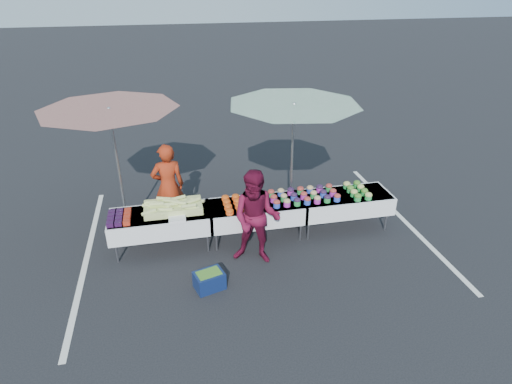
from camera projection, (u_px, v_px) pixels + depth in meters
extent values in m
plane|color=black|center=(256.00, 237.00, 8.50)|extent=(80.00, 80.00, 0.00)
cube|color=silver|center=(87.00, 256.00, 7.90)|extent=(0.10, 5.00, 0.00)
cube|color=silver|center=(403.00, 219.00, 9.09)|extent=(0.10, 5.00, 0.00)
cube|color=white|center=(160.00, 214.00, 7.83)|extent=(1.80, 0.75, 0.04)
cube|color=white|center=(161.00, 222.00, 7.90)|extent=(1.86, 0.81, 0.36)
cylinder|color=slate|center=(117.00, 253.00, 7.66)|extent=(0.04, 0.04, 0.39)
cylinder|color=slate|center=(119.00, 236.00, 8.18)|extent=(0.04, 0.04, 0.39)
cylinder|color=slate|center=(208.00, 242.00, 7.97)|extent=(0.04, 0.04, 0.39)
cylinder|color=slate|center=(205.00, 226.00, 8.48)|extent=(0.04, 0.04, 0.39)
cube|color=white|center=(256.00, 205.00, 8.16)|extent=(1.80, 0.75, 0.04)
cube|color=white|center=(256.00, 212.00, 8.24)|extent=(1.86, 0.81, 0.36)
cylinder|color=slate|center=(217.00, 241.00, 8.00)|extent=(0.04, 0.04, 0.39)
cylinder|color=slate|center=(213.00, 225.00, 8.51)|extent=(0.04, 0.04, 0.39)
cylinder|color=slate|center=(300.00, 232.00, 8.30)|extent=(0.04, 0.04, 0.39)
cylinder|color=slate|center=(292.00, 216.00, 8.82)|extent=(0.04, 0.04, 0.39)
cube|color=white|center=(344.00, 195.00, 8.50)|extent=(1.80, 0.75, 0.04)
cube|color=white|center=(344.00, 202.00, 8.57)|extent=(1.86, 0.81, 0.36)
cylinder|color=slate|center=(308.00, 231.00, 8.33)|extent=(0.04, 0.04, 0.39)
cylinder|color=slate|center=(299.00, 216.00, 8.85)|extent=(0.04, 0.04, 0.39)
cylinder|color=slate|center=(386.00, 221.00, 8.64)|extent=(0.04, 0.04, 0.39)
cylinder|color=slate|center=(373.00, 208.00, 9.15)|extent=(0.04, 0.04, 0.39)
cube|color=black|center=(110.00, 224.00, 7.41)|extent=(0.12, 0.12, 0.08)
cube|color=black|center=(111.00, 220.00, 7.53)|extent=(0.12, 0.12, 0.08)
cube|color=black|center=(111.00, 216.00, 7.65)|extent=(0.12, 0.12, 0.08)
cube|color=black|center=(112.00, 212.00, 7.77)|extent=(0.12, 0.12, 0.08)
cube|color=black|center=(118.00, 223.00, 7.43)|extent=(0.12, 0.12, 0.08)
cube|color=black|center=(119.00, 219.00, 7.56)|extent=(0.12, 0.12, 0.08)
cube|color=black|center=(119.00, 215.00, 7.68)|extent=(0.12, 0.12, 0.08)
cube|color=black|center=(120.00, 212.00, 7.80)|extent=(0.12, 0.12, 0.08)
cube|color=maroon|center=(127.00, 223.00, 7.46)|extent=(0.12, 0.12, 0.08)
cube|color=maroon|center=(127.00, 219.00, 7.58)|extent=(0.12, 0.12, 0.08)
cube|color=maroon|center=(128.00, 215.00, 7.70)|extent=(0.12, 0.12, 0.08)
cube|color=maroon|center=(128.00, 211.00, 7.83)|extent=(0.12, 0.12, 0.08)
cube|color=tan|center=(173.00, 207.00, 7.88)|extent=(1.05, 0.55, 0.14)
cylinder|color=tan|center=(189.00, 200.00, 8.05)|extent=(0.27, 0.09, 0.10)
cylinder|color=tan|center=(152.00, 203.00, 7.80)|extent=(0.27, 0.14, 0.07)
cylinder|color=tan|center=(179.00, 203.00, 7.74)|extent=(0.27, 0.14, 0.09)
cylinder|color=tan|center=(149.00, 207.00, 7.81)|extent=(0.27, 0.15, 0.10)
cylinder|color=tan|center=(163.00, 205.00, 7.75)|extent=(0.27, 0.15, 0.08)
cylinder|color=tan|center=(171.00, 201.00, 7.85)|extent=(0.27, 0.10, 0.10)
cylinder|color=tan|center=(171.00, 204.00, 7.74)|extent=(0.27, 0.07, 0.08)
cylinder|color=tan|center=(166.00, 210.00, 7.66)|extent=(0.27, 0.14, 0.09)
cylinder|color=tan|center=(164.00, 199.00, 7.97)|extent=(0.27, 0.12, 0.08)
cylinder|color=tan|center=(197.00, 200.00, 8.02)|extent=(0.27, 0.16, 0.08)
cylinder|color=tan|center=(155.00, 205.00, 7.74)|extent=(0.27, 0.11, 0.07)
cylinder|color=tan|center=(169.00, 213.00, 7.64)|extent=(0.27, 0.10, 0.07)
cylinder|color=tan|center=(178.00, 198.00, 7.97)|extent=(0.27, 0.12, 0.08)
cylinder|color=tan|center=(149.00, 212.00, 7.57)|extent=(0.27, 0.15, 0.08)
cylinder|color=tan|center=(154.00, 203.00, 7.79)|extent=(0.27, 0.10, 0.08)
cylinder|color=tan|center=(185.00, 204.00, 7.83)|extent=(0.27, 0.16, 0.10)
cylinder|color=tan|center=(157.00, 204.00, 7.70)|extent=(0.27, 0.12, 0.09)
cylinder|color=tan|center=(189.00, 206.00, 7.67)|extent=(0.27, 0.09, 0.07)
cylinder|color=tan|center=(192.00, 208.00, 7.74)|extent=(0.27, 0.10, 0.09)
cylinder|color=tan|center=(187.00, 207.00, 7.78)|extent=(0.27, 0.12, 0.09)
cylinder|color=tan|center=(178.00, 199.00, 8.08)|extent=(0.27, 0.10, 0.08)
cylinder|color=tan|center=(193.00, 201.00, 7.88)|extent=(0.27, 0.14, 0.10)
cube|color=white|center=(177.00, 219.00, 7.60)|extent=(0.30, 0.25, 0.05)
cylinder|color=#F4541B|center=(230.00, 213.00, 7.80)|extent=(0.15, 0.15, 0.05)
ellipsoid|color=red|center=(230.00, 211.00, 7.78)|extent=(0.15, 0.15, 0.08)
cylinder|color=#F4541B|center=(228.00, 208.00, 7.95)|extent=(0.15, 0.15, 0.05)
ellipsoid|color=red|center=(228.00, 206.00, 7.93)|extent=(0.15, 0.15, 0.08)
cylinder|color=#F4541B|center=(227.00, 203.00, 8.11)|extent=(0.15, 0.15, 0.05)
ellipsoid|color=red|center=(227.00, 202.00, 8.09)|extent=(0.15, 0.15, 0.08)
cylinder|color=#F4541B|center=(225.00, 199.00, 8.27)|extent=(0.15, 0.15, 0.05)
ellipsoid|color=red|center=(225.00, 197.00, 8.25)|extent=(0.15, 0.15, 0.08)
cylinder|color=#F4541B|center=(241.00, 212.00, 7.83)|extent=(0.15, 0.15, 0.05)
ellipsoid|color=red|center=(241.00, 210.00, 7.81)|extent=(0.15, 0.15, 0.08)
cylinder|color=#F4541B|center=(239.00, 207.00, 7.99)|extent=(0.15, 0.15, 0.05)
ellipsoid|color=red|center=(239.00, 205.00, 7.97)|extent=(0.15, 0.15, 0.08)
cylinder|color=#F4541B|center=(237.00, 202.00, 8.15)|extent=(0.15, 0.15, 0.05)
ellipsoid|color=red|center=(237.00, 201.00, 8.13)|extent=(0.15, 0.15, 0.08)
cylinder|color=#F4541B|center=(236.00, 198.00, 8.30)|extent=(0.15, 0.15, 0.05)
ellipsoid|color=red|center=(236.00, 196.00, 8.28)|extent=(0.15, 0.15, 0.08)
cylinder|color=#F4541B|center=(251.00, 210.00, 7.87)|extent=(0.15, 0.15, 0.05)
ellipsoid|color=red|center=(251.00, 209.00, 7.85)|extent=(0.15, 0.15, 0.08)
cylinder|color=#F4541B|center=(249.00, 206.00, 8.03)|extent=(0.15, 0.15, 0.05)
ellipsoid|color=red|center=(249.00, 204.00, 8.01)|extent=(0.15, 0.15, 0.08)
cylinder|color=#F4541B|center=(247.00, 201.00, 8.18)|extent=(0.15, 0.15, 0.05)
ellipsoid|color=red|center=(247.00, 199.00, 8.16)|extent=(0.15, 0.15, 0.08)
cylinder|color=#F4541B|center=(246.00, 197.00, 8.34)|extent=(0.15, 0.15, 0.05)
ellipsoid|color=red|center=(246.00, 195.00, 8.32)|extent=(0.15, 0.15, 0.08)
cylinder|color=blue|center=(277.00, 205.00, 8.00)|extent=(0.13, 0.13, 0.10)
ellipsoid|color=maroon|center=(277.00, 202.00, 7.98)|extent=(0.14, 0.14, 0.10)
cylinder|color=#B627A8|center=(274.00, 200.00, 8.19)|extent=(0.13, 0.13, 0.10)
ellipsoid|color=maroon|center=(274.00, 197.00, 8.17)|extent=(0.14, 0.14, 0.10)
cylinder|color=green|center=(271.00, 194.00, 8.39)|extent=(0.13, 0.13, 0.10)
ellipsoid|color=maroon|center=(271.00, 192.00, 8.36)|extent=(0.14, 0.14, 0.10)
cylinder|color=#B627A8|center=(287.00, 204.00, 8.04)|extent=(0.13, 0.13, 0.10)
ellipsoid|color=#A2874F|center=(287.00, 201.00, 8.01)|extent=(0.14, 0.14, 0.10)
cylinder|color=green|center=(284.00, 198.00, 8.23)|extent=(0.13, 0.13, 0.10)
ellipsoid|color=#A2874F|center=(284.00, 196.00, 8.20)|extent=(0.14, 0.14, 0.10)
cylinder|color=blue|center=(281.00, 193.00, 8.42)|extent=(0.13, 0.13, 0.10)
ellipsoid|color=#A2874F|center=(281.00, 191.00, 8.40)|extent=(0.14, 0.14, 0.10)
cylinder|color=green|center=(297.00, 203.00, 8.08)|extent=(0.13, 0.13, 0.10)
ellipsoid|color=black|center=(297.00, 200.00, 8.05)|extent=(0.14, 0.14, 0.10)
cylinder|color=blue|center=(294.00, 197.00, 8.27)|extent=(0.13, 0.13, 0.10)
ellipsoid|color=black|center=(294.00, 195.00, 8.24)|extent=(0.14, 0.14, 0.10)
cylinder|color=#B627A8|center=(291.00, 192.00, 8.46)|extent=(0.13, 0.13, 0.10)
ellipsoid|color=black|center=(291.00, 190.00, 8.43)|extent=(0.14, 0.14, 0.10)
cylinder|color=blue|center=(307.00, 202.00, 8.11)|extent=(0.13, 0.13, 0.10)
ellipsoid|color=maroon|center=(307.00, 199.00, 8.09)|extent=(0.14, 0.14, 0.10)
cylinder|color=#B627A8|center=(304.00, 196.00, 8.31)|extent=(0.13, 0.13, 0.10)
ellipsoid|color=maroon|center=(304.00, 194.00, 8.28)|extent=(0.14, 0.14, 0.10)
cylinder|color=green|center=(300.00, 191.00, 8.50)|extent=(0.13, 0.13, 0.10)
ellipsoid|color=maroon|center=(300.00, 189.00, 8.47)|extent=(0.14, 0.14, 0.10)
cylinder|color=#B627A8|center=(317.00, 201.00, 8.15)|extent=(0.13, 0.13, 0.10)
ellipsoid|color=#A2874F|center=(317.00, 198.00, 8.12)|extent=(0.14, 0.14, 0.10)
cylinder|color=green|center=(314.00, 195.00, 8.34)|extent=(0.13, 0.13, 0.10)
ellipsoid|color=#A2874F|center=(314.00, 193.00, 8.32)|extent=(0.14, 0.14, 0.10)
cylinder|color=blue|center=(310.00, 190.00, 8.53)|extent=(0.13, 0.13, 0.10)
ellipsoid|color=#A2874F|center=(310.00, 188.00, 8.51)|extent=(0.14, 0.14, 0.10)
cylinder|color=green|center=(327.00, 200.00, 8.19)|extent=(0.13, 0.13, 0.10)
ellipsoid|color=black|center=(327.00, 197.00, 8.16)|extent=(0.14, 0.14, 0.10)
cylinder|color=blue|center=(323.00, 194.00, 8.38)|extent=(0.13, 0.13, 0.10)
ellipsoid|color=black|center=(323.00, 192.00, 8.35)|extent=(0.14, 0.14, 0.10)
cylinder|color=#B627A8|center=(319.00, 190.00, 8.57)|extent=(0.13, 0.13, 0.10)
ellipsoid|color=black|center=(320.00, 187.00, 8.54)|extent=(0.14, 0.14, 0.10)
cylinder|color=blue|center=(337.00, 199.00, 8.23)|extent=(0.13, 0.13, 0.10)
ellipsoid|color=maroon|center=(337.00, 196.00, 8.20)|extent=(0.14, 0.14, 0.10)
cylinder|color=#B627A8|center=(333.00, 193.00, 8.42)|extent=(0.13, 0.13, 0.10)
ellipsoid|color=maroon|center=(333.00, 191.00, 8.39)|extent=(0.14, 0.14, 0.10)
cylinder|color=green|center=(329.00, 189.00, 8.61)|extent=(0.13, 0.13, 0.10)
ellipsoid|color=maroon|center=(329.00, 186.00, 8.58)|extent=(0.14, 0.14, 0.10)
cylinder|color=green|center=(358.00, 198.00, 8.25)|extent=(0.14, 0.14, 0.08)
ellipsoid|color=#38761F|center=(358.00, 196.00, 8.23)|extent=(0.14, 0.14, 0.11)
cylinder|color=green|center=(354.00, 194.00, 8.41)|extent=(0.14, 0.14, 0.08)
ellipsoid|color=#B3BE55|center=(354.00, 192.00, 8.38)|extent=(0.14, 0.14, 0.11)
cylinder|color=green|center=(350.00, 190.00, 8.57)|extent=(0.14, 0.14, 0.08)
ellipsoid|color=#38761F|center=(350.00, 188.00, 8.54)|extent=(0.14, 0.14, 0.11)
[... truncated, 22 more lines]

